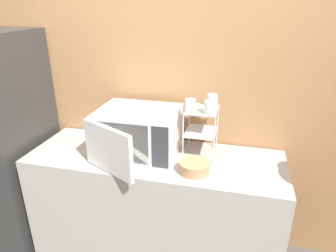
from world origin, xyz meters
TOP-DOWN VIEW (x-y plane):
  - wall_back at (0.00, 0.68)m, footprint 8.00×0.06m
  - counter at (0.00, 0.32)m, footprint 1.85×0.64m
  - microwave at (-0.14, 0.34)m, footprint 0.58×0.66m
  - dish_rack at (0.31, 0.44)m, footprint 0.22×0.25m
  - glass_front_left at (0.24, 0.36)m, footprint 0.07×0.07m
  - glass_back_right at (0.37, 0.52)m, footprint 0.07×0.07m
  - glass_front_right at (0.37, 0.36)m, footprint 0.07×0.07m
  - bowl at (0.31, 0.17)m, footprint 0.20×0.20m

SIDE VIEW (x-z plane):
  - counter at x=0.00m, z-range 0.00..0.90m
  - bowl at x=0.31m, z-range 0.90..0.97m
  - microwave at x=-0.14m, z-range 0.90..1.23m
  - dish_rack at x=0.31m, z-range 0.97..1.32m
  - glass_front_left at x=0.24m, z-range 1.25..1.33m
  - glass_back_right at x=0.37m, z-range 1.25..1.33m
  - glass_front_right at x=0.37m, z-range 1.25..1.33m
  - wall_back at x=0.00m, z-range 0.00..2.60m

